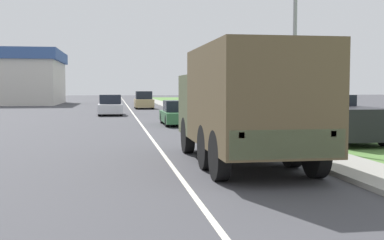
% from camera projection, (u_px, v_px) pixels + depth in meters
% --- Properties ---
extents(ground_plane, '(180.00, 180.00, 0.00)m').
position_uv_depth(ground_plane, '(132.00, 112.00, 41.05)').
color(ground_plane, '#424247').
extents(lane_centre_stripe, '(0.12, 120.00, 0.00)m').
position_uv_depth(lane_centre_stripe, '(132.00, 112.00, 41.05)').
color(lane_centre_stripe, silver).
rests_on(lane_centre_stripe, ground).
extents(sidewalk_right, '(1.80, 120.00, 0.12)m').
position_uv_depth(sidewalk_right, '(184.00, 111.00, 41.76)').
color(sidewalk_right, '#9E9B93').
rests_on(sidewalk_right, ground).
extents(grass_strip_right, '(7.00, 120.00, 0.02)m').
position_uv_depth(grass_strip_right, '(233.00, 111.00, 42.47)').
color(grass_strip_right, '#56843D').
rests_on(grass_strip_right, ground).
extents(military_truck, '(2.60, 7.03, 3.14)m').
position_uv_depth(military_truck, '(245.00, 101.00, 12.92)').
color(military_truck, '#545B3D').
rests_on(military_truck, ground).
extents(car_nearest_ahead, '(1.89, 4.10, 1.37)m').
position_uv_depth(car_nearest_ahead, '(180.00, 114.00, 27.00)').
color(car_nearest_ahead, '#336B3D').
rests_on(car_nearest_ahead, ground).
extents(car_second_ahead, '(1.79, 4.23, 1.55)m').
position_uv_depth(car_second_ahead, '(110.00, 106.00, 36.68)').
color(car_second_ahead, silver).
rests_on(car_second_ahead, ground).
extents(car_third_ahead, '(1.79, 3.96, 1.73)m').
position_uv_depth(car_third_ahead, '(144.00, 101.00, 47.76)').
color(car_third_ahead, tan).
rests_on(car_third_ahead, ground).
extents(pickup_truck, '(1.97, 5.09, 1.78)m').
position_uv_depth(pickup_truck, '(338.00, 119.00, 18.73)').
color(pickup_truck, black).
rests_on(pickup_truck, grass_strip_right).
extents(lamp_post, '(1.69, 0.24, 7.23)m').
position_uv_depth(lamp_post, '(289.00, 21.00, 16.71)').
color(lamp_post, gray).
rests_on(lamp_post, sidewalk_right).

